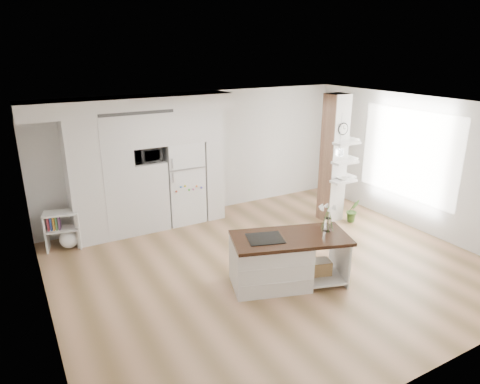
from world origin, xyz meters
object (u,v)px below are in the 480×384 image
object	(u,v)px
kitchen_island	(277,260)
refrigerator	(183,182)
bookshelf	(65,232)
floor_plant_a	(353,210)

from	to	relation	value
kitchen_island	refrigerator	bearing A→B (deg)	112.87
bookshelf	floor_plant_a	xyz separation A→B (m)	(5.59, -1.66, -0.06)
kitchen_island	floor_plant_a	bearing A→B (deg)	43.13
kitchen_island	floor_plant_a	distance (m)	3.17
bookshelf	floor_plant_a	distance (m)	5.83
refrigerator	bookshelf	distance (m)	2.52
refrigerator	floor_plant_a	distance (m)	3.70
refrigerator	bookshelf	world-z (taller)	refrigerator
kitchen_island	bookshelf	size ratio (longest dim) A/B	2.74
bookshelf	floor_plant_a	bearing A→B (deg)	-3.63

